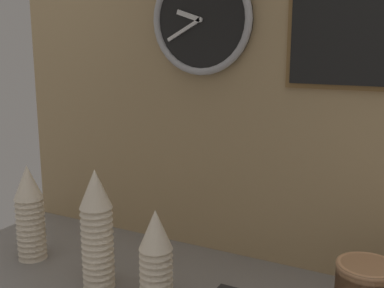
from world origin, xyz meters
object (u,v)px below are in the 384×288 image
Objects in this scene: cup_stack_center_left at (97,229)px; cup_stack_far_left at (30,212)px; wall_clock at (201,20)px; cup_stack_center at (156,255)px.

cup_stack_far_left is at bearing 171.52° from cup_stack_center_left.
wall_clock is (0.39, 0.28, 0.52)m from cup_stack_far_left.
cup_stack_far_left is (-0.27, 0.04, -0.02)m from cup_stack_center_left.
cup_stack_center is (0.43, -0.02, -0.02)m from cup_stack_far_left.
cup_stack_center is 0.62m from wall_clock.
wall_clock reaches higher than cup_stack_far_left.
cup_stack_far_left is at bearing 176.80° from cup_stack_center.
cup_stack_center_left is 0.16m from cup_stack_center.
cup_stack_center is at bearing -3.20° from cup_stack_far_left.
wall_clock reaches higher than cup_stack_center_left.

